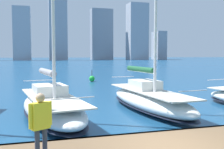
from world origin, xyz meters
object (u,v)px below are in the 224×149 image
at_px(sailboat_forest, 149,98).
at_px(channel_buoy, 92,79).
at_px(sailboat_grey, 52,105).
at_px(person_yellow_shirt, 41,120).

relative_size(sailboat_forest, channel_buoy, 9.03).
distance_m(sailboat_forest, channel_buoy, 17.15).
height_order(sailboat_forest, sailboat_grey, sailboat_grey).
height_order(sailboat_grey, channel_buoy, sailboat_grey).
height_order(sailboat_grey, person_yellow_shirt, sailboat_grey).
bearing_deg(person_yellow_shirt, sailboat_grey, -94.88).
height_order(sailboat_forest, channel_buoy, sailboat_forest).
distance_m(sailboat_forest, sailboat_grey, 5.59).
xyz_separation_m(person_yellow_shirt, channel_buoy, (-6.21, -24.52, -1.27)).
bearing_deg(sailboat_grey, person_yellow_shirt, 85.12).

